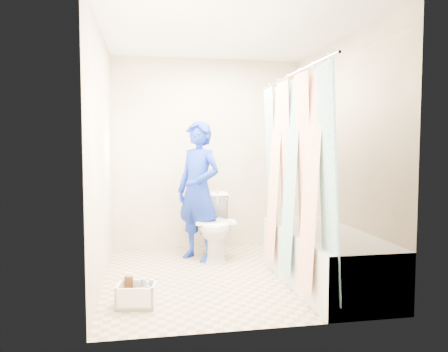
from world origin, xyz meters
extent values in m
plane|color=tan|center=(0.00, 0.00, 0.00)|extent=(2.60, 2.60, 0.00)
cube|color=silver|center=(0.00, 0.00, 2.40)|extent=(2.40, 2.60, 0.02)
cube|color=beige|center=(0.00, 1.30, 1.20)|extent=(2.40, 0.02, 2.40)
cube|color=beige|center=(0.00, -1.30, 1.20)|extent=(2.40, 0.02, 2.40)
cube|color=beige|center=(-1.20, 0.00, 1.20)|extent=(0.02, 2.60, 2.40)
cube|color=beige|center=(1.20, 0.00, 1.20)|extent=(0.02, 2.60, 2.40)
cube|color=silver|center=(0.85, -0.43, 0.25)|extent=(0.70, 1.75, 0.50)
cube|color=white|center=(0.85, -0.43, 0.46)|extent=(0.58, 1.63, 0.06)
cylinder|color=silver|center=(0.52, -0.43, 1.95)|extent=(0.02, 1.90, 0.02)
cube|color=white|center=(0.52, -0.43, 1.02)|extent=(0.06, 1.75, 1.80)
imported|color=silver|center=(-0.02, 0.74, 0.37)|extent=(0.45, 0.75, 0.74)
cube|color=white|center=(-0.02, 0.62, 0.44)|extent=(0.47, 0.22, 0.03)
cylinder|color=black|center=(-0.09, 0.94, 0.71)|extent=(0.04, 0.04, 0.22)
cylinder|color=orange|center=(-0.09, 0.94, 0.83)|extent=(0.06, 0.06, 0.03)
cylinder|color=white|center=(0.05, 0.93, 0.69)|extent=(0.03, 0.03, 0.18)
imported|color=#0F349A|center=(-0.21, 0.70, 0.79)|extent=(0.67, 0.68, 1.58)
cube|color=white|center=(-0.89, -0.69, 0.02)|extent=(0.34, 0.29, 0.03)
cube|color=white|center=(-1.03, -0.66, 0.09)|extent=(0.06, 0.25, 0.18)
cube|color=white|center=(-0.74, -0.71, 0.09)|extent=(0.06, 0.25, 0.18)
cube|color=white|center=(-0.90, -0.80, 0.09)|extent=(0.31, 0.07, 0.18)
cube|color=white|center=(-0.87, -0.58, 0.09)|extent=(0.31, 0.07, 0.18)
cylinder|color=#3F210C|center=(-0.95, -0.63, 0.13)|extent=(0.07, 0.07, 0.20)
cylinder|color=silver|center=(-0.82, -0.65, 0.12)|extent=(0.07, 0.07, 0.18)
cylinder|color=#F7EDC1|center=(-0.87, -0.74, 0.10)|extent=(0.05, 0.05, 0.13)
cylinder|color=#3F210C|center=(-0.97, -0.74, 0.06)|extent=(0.06, 0.06, 0.06)
cylinder|color=gold|center=(-0.97, -0.74, 0.10)|extent=(0.06, 0.06, 0.01)
imported|color=white|center=(-0.80, -0.74, 0.13)|extent=(0.10, 0.11, 0.20)
camera|label=1|loc=(-0.81, -4.23, 1.31)|focal=35.00mm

